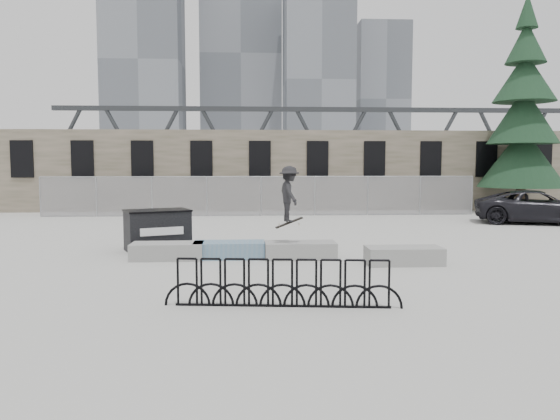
{
  "coord_description": "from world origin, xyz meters",
  "views": [
    {
      "loc": [
        -0.64,
        -15.22,
        2.7
      ],
      "look_at": [
        0.3,
        0.87,
        1.3
      ],
      "focal_mm": 35.0,
      "sensor_mm": 36.0,
      "label": 1
    }
  ],
  "objects_px": {
    "planter_far_left": "(167,250)",
    "suv": "(538,207)",
    "planter_center_left": "(229,249)",
    "skateboarder": "(289,194)",
    "planter_offset": "(404,255)",
    "dumpster": "(158,230)",
    "bike_rack": "(282,284)",
    "planter_center_right": "(300,249)",
    "spruce_tree": "(523,121)"
  },
  "relations": [
    {
      "from": "planter_offset",
      "to": "dumpster",
      "type": "distance_m",
      "value": 7.47
    },
    {
      "from": "dumpster",
      "to": "bike_rack",
      "type": "relative_size",
      "value": 0.5
    },
    {
      "from": "suv",
      "to": "spruce_tree",
      "type": "bearing_deg",
      "value": -1.36
    },
    {
      "from": "dumpster",
      "to": "skateboarder",
      "type": "relative_size",
      "value": 1.28
    },
    {
      "from": "planter_far_left",
      "to": "planter_center_right",
      "type": "height_order",
      "value": "same"
    },
    {
      "from": "spruce_tree",
      "to": "planter_center_right",
      "type": "bearing_deg",
      "value": -134.89
    },
    {
      "from": "planter_offset",
      "to": "suv",
      "type": "distance_m",
      "value": 12.78
    },
    {
      "from": "planter_center_left",
      "to": "skateboarder",
      "type": "height_order",
      "value": "skateboarder"
    },
    {
      "from": "planter_center_left",
      "to": "planter_center_right",
      "type": "relative_size",
      "value": 1.0
    },
    {
      "from": "planter_center_right",
      "to": "skateboarder",
      "type": "distance_m",
      "value": 1.62
    },
    {
      "from": "planter_center_right",
      "to": "suv",
      "type": "bearing_deg",
      "value": 35.88
    },
    {
      "from": "planter_center_left",
      "to": "planter_center_right",
      "type": "height_order",
      "value": "same"
    },
    {
      "from": "planter_center_left",
      "to": "skateboarder",
      "type": "xyz_separation_m",
      "value": [
        1.69,
        -0.28,
        1.58
      ]
    },
    {
      "from": "bike_rack",
      "to": "suv",
      "type": "distance_m",
      "value": 18.17
    },
    {
      "from": "planter_far_left",
      "to": "planter_offset",
      "type": "xyz_separation_m",
      "value": [
        6.41,
        -1.12,
        0.0
      ]
    },
    {
      "from": "planter_far_left",
      "to": "planter_center_right",
      "type": "relative_size",
      "value": 1.0
    },
    {
      "from": "planter_center_left",
      "to": "skateboarder",
      "type": "relative_size",
      "value": 1.15
    },
    {
      "from": "planter_far_left",
      "to": "suv",
      "type": "bearing_deg",
      "value": 28.44
    },
    {
      "from": "planter_far_left",
      "to": "suv",
      "type": "height_order",
      "value": "suv"
    },
    {
      "from": "bike_rack",
      "to": "spruce_tree",
      "type": "height_order",
      "value": "spruce_tree"
    },
    {
      "from": "planter_center_left",
      "to": "planter_offset",
      "type": "distance_m",
      "value": 4.84
    },
    {
      "from": "planter_far_left",
      "to": "planter_offset",
      "type": "bearing_deg",
      "value": -9.93
    },
    {
      "from": "planter_center_left",
      "to": "suv",
      "type": "bearing_deg",
      "value": 31.1
    },
    {
      "from": "planter_far_left",
      "to": "planter_offset",
      "type": "distance_m",
      "value": 6.5
    },
    {
      "from": "bike_rack",
      "to": "skateboarder",
      "type": "height_order",
      "value": "skateboarder"
    },
    {
      "from": "spruce_tree",
      "to": "suv",
      "type": "height_order",
      "value": "spruce_tree"
    },
    {
      "from": "planter_far_left",
      "to": "spruce_tree",
      "type": "height_order",
      "value": "spruce_tree"
    },
    {
      "from": "planter_center_right",
      "to": "skateboarder",
      "type": "xyz_separation_m",
      "value": [
        -0.33,
        -0.13,
        1.58
      ]
    },
    {
      "from": "planter_offset",
      "to": "skateboarder",
      "type": "relative_size",
      "value": 1.15
    },
    {
      "from": "planter_center_right",
      "to": "bike_rack",
      "type": "xyz_separation_m",
      "value": [
        -0.83,
        -5.19,
        0.19
      ]
    },
    {
      "from": "planter_far_left",
      "to": "spruce_tree",
      "type": "distance_m",
      "value": 21.83
    },
    {
      "from": "suv",
      "to": "skateboarder",
      "type": "distance_m",
      "value": 14.45
    },
    {
      "from": "spruce_tree",
      "to": "suv",
      "type": "xyz_separation_m",
      "value": [
        -1.7,
        -4.9,
        -4.16
      ]
    },
    {
      "from": "planter_center_right",
      "to": "skateboarder",
      "type": "relative_size",
      "value": 1.15
    },
    {
      "from": "bike_rack",
      "to": "spruce_tree",
      "type": "distance_m",
      "value": 23.46
    },
    {
      "from": "bike_rack",
      "to": "suv",
      "type": "height_order",
      "value": "suv"
    },
    {
      "from": "suv",
      "to": "planter_center_left",
      "type": "bearing_deg",
      "value": 138.85
    },
    {
      "from": "suv",
      "to": "dumpster",
      "type": "bearing_deg",
      "value": 130.53
    },
    {
      "from": "planter_center_left",
      "to": "skateboarder",
      "type": "distance_m",
      "value": 2.33
    },
    {
      "from": "bike_rack",
      "to": "spruce_tree",
      "type": "relative_size",
      "value": 0.39
    },
    {
      "from": "planter_center_left",
      "to": "planter_far_left",
      "type": "bearing_deg",
      "value": -176.53
    },
    {
      "from": "planter_center_right",
      "to": "suv",
      "type": "relative_size",
      "value": 0.38
    },
    {
      "from": "planter_center_right",
      "to": "spruce_tree",
      "type": "relative_size",
      "value": 0.17
    },
    {
      "from": "planter_offset",
      "to": "planter_far_left",
      "type": "bearing_deg",
      "value": 170.07
    },
    {
      "from": "spruce_tree",
      "to": "skateboarder",
      "type": "xyz_separation_m",
      "value": [
        -13.43,
        -13.28,
        -3.07
      ]
    },
    {
      "from": "planter_center_right",
      "to": "planter_offset",
      "type": "height_order",
      "value": "same"
    },
    {
      "from": "planter_offset",
      "to": "planter_center_right",
      "type": "bearing_deg",
      "value": 158.13
    },
    {
      "from": "dumpster",
      "to": "planter_center_right",
      "type": "bearing_deg",
      "value": -44.16
    },
    {
      "from": "planter_center_right",
      "to": "dumpster",
      "type": "xyz_separation_m",
      "value": [
        -4.27,
        1.67,
        0.38
      ]
    },
    {
      "from": "planter_offset",
      "to": "bike_rack",
      "type": "bearing_deg",
      "value": -130.37
    }
  ]
}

